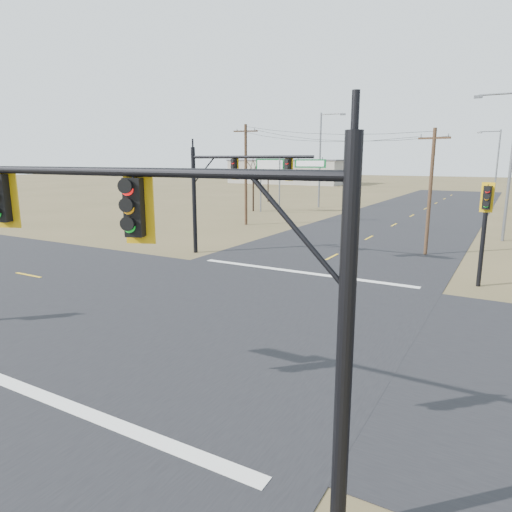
{
  "coord_description": "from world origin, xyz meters",
  "views": [
    {
      "loc": [
        9.44,
        -13.95,
        5.86
      ],
      "look_at": [
        0.92,
        1.0,
        2.21
      ],
      "focal_mm": 32.0,
      "sensor_mm": 36.0,
      "label": 1
    }
  ],
  "objects_px": {
    "utility_pole_far": "(246,173)",
    "streetlight_a": "(508,159)",
    "utility_pole_near": "(430,189)",
    "highway_sign": "(270,175)",
    "streetlight_c": "(322,155)",
    "pedestal_signal_ne": "(486,213)",
    "bare_tree_a": "(253,167)",
    "bare_tree_b": "(268,169)",
    "mast_arm_near": "(135,232)",
    "streetlight_b": "(495,165)",
    "mast_arm_far": "(236,178)"
  },
  "relations": [
    {
      "from": "highway_sign",
      "to": "streetlight_a",
      "type": "xyz_separation_m",
      "value": [
        23.23,
        -7.79,
        1.71
      ]
    },
    {
      "from": "pedestal_signal_ne",
      "to": "utility_pole_near",
      "type": "distance_m",
      "value": 7.41
    },
    {
      "from": "pedestal_signal_ne",
      "to": "streetlight_b",
      "type": "xyz_separation_m",
      "value": [
        -1.46,
        38.99,
        1.73
      ]
    },
    {
      "from": "mast_arm_near",
      "to": "streetlight_b",
      "type": "relative_size",
      "value": 1.11
    },
    {
      "from": "streetlight_b",
      "to": "bare_tree_b",
      "type": "height_order",
      "value": "streetlight_b"
    },
    {
      "from": "pedestal_signal_ne",
      "to": "streetlight_c",
      "type": "relative_size",
      "value": 0.43
    },
    {
      "from": "mast_arm_far",
      "to": "streetlight_c",
      "type": "height_order",
      "value": "streetlight_c"
    },
    {
      "from": "bare_tree_a",
      "to": "bare_tree_b",
      "type": "xyz_separation_m",
      "value": [
        -4.12,
        11.29,
        -0.47
      ]
    },
    {
      "from": "utility_pole_near",
      "to": "streetlight_c",
      "type": "height_order",
      "value": "streetlight_c"
    },
    {
      "from": "utility_pole_far",
      "to": "streetlight_a",
      "type": "height_order",
      "value": "streetlight_a"
    },
    {
      "from": "utility_pole_near",
      "to": "streetlight_a",
      "type": "bearing_deg",
      "value": 64.39
    },
    {
      "from": "streetlight_a",
      "to": "bare_tree_b",
      "type": "distance_m",
      "value": 35.36
    },
    {
      "from": "streetlight_a",
      "to": "pedestal_signal_ne",
      "type": "bearing_deg",
      "value": -99.74
    },
    {
      "from": "utility_pole_far",
      "to": "streetlight_b",
      "type": "xyz_separation_m",
      "value": [
        18.69,
        26.54,
        0.58
      ]
    },
    {
      "from": "highway_sign",
      "to": "utility_pole_far",
      "type": "bearing_deg",
      "value": -90.1
    },
    {
      "from": "utility_pole_far",
      "to": "mast_arm_near",
      "type": "bearing_deg",
      "value": -62.52
    },
    {
      "from": "highway_sign",
      "to": "bare_tree_b",
      "type": "relative_size",
      "value": 1.05
    },
    {
      "from": "utility_pole_near",
      "to": "highway_sign",
      "type": "relative_size",
      "value": 1.3
    },
    {
      "from": "streetlight_a",
      "to": "bare_tree_b",
      "type": "bearing_deg",
      "value": 138.55
    },
    {
      "from": "pedestal_signal_ne",
      "to": "highway_sign",
      "type": "relative_size",
      "value": 0.82
    },
    {
      "from": "utility_pole_near",
      "to": "highway_sign",
      "type": "xyz_separation_m",
      "value": [
        -19.42,
        15.73,
        0.14
      ]
    },
    {
      "from": "bare_tree_b",
      "to": "utility_pole_near",
      "type": "bearing_deg",
      "value": -46.52
    },
    {
      "from": "mast_arm_near",
      "to": "streetlight_a",
      "type": "bearing_deg",
      "value": 59.17
    },
    {
      "from": "streetlight_a",
      "to": "bare_tree_a",
      "type": "bearing_deg",
      "value": 154.23
    },
    {
      "from": "pedestal_signal_ne",
      "to": "bare_tree_a",
      "type": "height_order",
      "value": "bare_tree_a"
    },
    {
      "from": "pedestal_signal_ne",
      "to": "utility_pole_near",
      "type": "bearing_deg",
      "value": 123.92
    },
    {
      "from": "mast_arm_near",
      "to": "streetlight_b",
      "type": "xyz_separation_m",
      "value": [
        3.34,
        56.06,
        0.65
      ]
    },
    {
      "from": "mast_arm_far",
      "to": "utility_pole_far",
      "type": "distance_m",
      "value": 14.27
    },
    {
      "from": "streetlight_c",
      "to": "bare_tree_b",
      "type": "distance_m",
      "value": 10.19
    },
    {
      "from": "mast_arm_near",
      "to": "pedestal_signal_ne",
      "type": "xyz_separation_m",
      "value": [
        4.8,
        17.07,
        -1.08
      ]
    },
    {
      "from": "utility_pole_near",
      "to": "streetlight_c",
      "type": "xyz_separation_m",
      "value": [
        -16.46,
        23.57,
        2.28
      ]
    },
    {
      "from": "bare_tree_b",
      "to": "utility_pole_far",
      "type": "bearing_deg",
      "value": -66.79
    },
    {
      "from": "utility_pole_far",
      "to": "bare_tree_b",
      "type": "bearing_deg",
      "value": 113.21
    },
    {
      "from": "mast_arm_far",
      "to": "bare_tree_b",
      "type": "relative_size",
      "value": 1.56
    },
    {
      "from": "pedestal_signal_ne",
      "to": "utility_pole_far",
      "type": "xyz_separation_m",
      "value": [
        -20.16,
        12.45,
        1.15
      ]
    },
    {
      "from": "mast_arm_near",
      "to": "utility_pole_far",
      "type": "xyz_separation_m",
      "value": [
        -15.35,
        29.52,
        0.07
      ]
    },
    {
      "from": "utility_pole_near",
      "to": "streetlight_a",
      "type": "distance_m",
      "value": 9.0
    },
    {
      "from": "mast_arm_near",
      "to": "bare_tree_b",
      "type": "distance_m",
      "value": 56.39
    },
    {
      "from": "pedestal_signal_ne",
      "to": "streetlight_c",
      "type": "xyz_separation_m",
      "value": [
        -19.94,
        30.09,
        2.86
      ]
    },
    {
      "from": "pedestal_signal_ne",
      "to": "bare_tree_a",
      "type": "relative_size",
      "value": 0.77
    },
    {
      "from": "streetlight_b",
      "to": "streetlight_c",
      "type": "distance_m",
      "value": 20.54
    },
    {
      "from": "pedestal_signal_ne",
      "to": "utility_pole_far",
      "type": "bearing_deg",
      "value": 154.17
    },
    {
      "from": "mast_arm_near",
      "to": "bare_tree_a",
      "type": "bearing_deg",
      "value": 95.68
    },
    {
      "from": "streetlight_a",
      "to": "streetlight_b",
      "type": "height_order",
      "value": "streetlight_a"
    },
    {
      "from": "highway_sign",
      "to": "bare_tree_a",
      "type": "height_order",
      "value": "bare_tree_a"
    },
    {
      "from": "utility_pole_far",
      "to": "streetlight_c",
      "type": "bearing_deg",
      "value": 89.3
    },
    {
      "from": "pedestal_signal_ne",
      "to": "highway_sign",
      "type": "xyz_separation_m",
      "value": [
        -22.9,
        22.25,
        0.72
      ]
    },
    {
      "from": "mast_arm_near",
      "to": "utility_pole_near",
      "type": "height_order",
      "value": "utility_pole_near"
    },
    {
      "from": "utility_pole_far",
      "to": "streetlight_c",
      "type": "relative_size",
      "value": 0.79
    },
    {
      "from": "pedestal_signal_ne",
      "to": "utility_pole_near",
      "type": "xyz_separation_m",
      "value": [
        -3.47,
        6.52,
        0.58
      ]
    }
  ]
}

